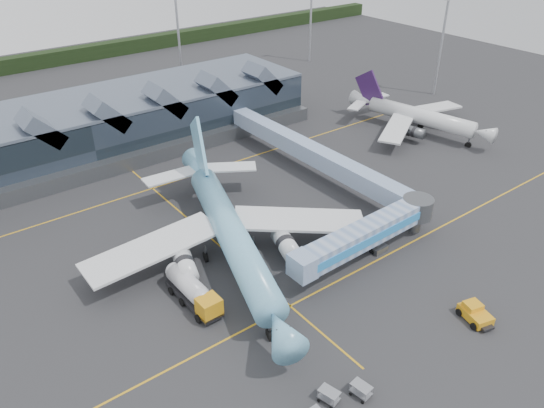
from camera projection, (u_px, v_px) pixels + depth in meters
ground at (251, 272)px, 67.80m from camera, size 260.00×260.00×0.00m
taxi_stripes at (210, 237)px, 74.66m from camera, size 120.00×60.00×0.01m
tree_line_far at (15, 64)px, 142.22m from camera, size 260.00×4.00×4.00m
terminal at (75, 131)px, 95.15m from camera, size 90.00×22.25×12.52m
light_masts at (162, 49)px, 115.44m from camera, size 132.40×42.56×22.45m
main_airliner at (229, 228)px, 69.02m from camera, size 36.66×43.20×14.22m
regional_jet at (416, 115)px, 106.09m from camera, size 28.10×31.08×10.71m
jet_bridge at (374, 231)px, 69.46m from camera, size 24.96×4.31×5.44m
fuel_truck at (192, 290)px, 61.99m from camera, size 3.07×9.99×3.34m
pushback_tug at (475, 313)px, 60.00m from camera, size 3.45×4.58×1.86m
baggage_carts at (336, 401)px, 49.78m from camera, size 6.82×3.54×1.38m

